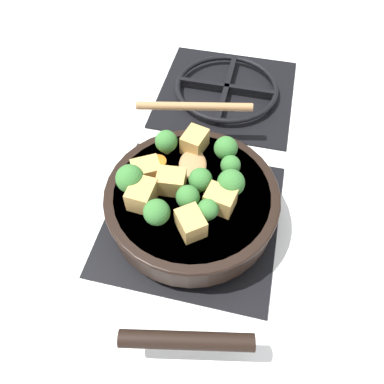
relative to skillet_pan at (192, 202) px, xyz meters
The scene contains 22 objects.
ground_plane 0.06m from the skillet_pan, 101.26° to the left, with size 2.40×2.40×0.00m, color white.
front_burner_grate 0.05m from the skillet_pan, 101.26° to the left, with size 0.31×0.31×0.03m.
rear_burner_grate 0.37m from the skillet_pan, 90.08° to the left, with size 0.31×0.31×0.03m.
skillet_pan is the anchor object (origin of this frame).
wooden_spoon 0.14m from the skillet_pan, 101.70° to the left, with size 0.23×0.21×0.02m.
tofu_cube_center_large 0.09m from the skillet_pan, behind, with size 0.05×0.04×0.04m, color tan.
tofu_cube_near_handle 0.09m from the skillet_pan, 155.20° to the right, with size 0.05×0.04×0.04m, color tan.
tofu_cube_east_chunk 0.07m from the skillet_pan, 17.10° to the right, with size 0.05×0.04×0.04m, color tan.
tofu_cube_west_chunk 0.11m from the skillet_pan, 100.28° to the left, with size 0.05×0.04×0.04m, color tan.
tofu_cube_back_piece 0.06m from the skillet_pan, behind, with size 0.05×0.04×0.04m, color tan.
tofu_cube_front_piece 0.08m from the skillet_pan, 78.46° to the right, with size 0.05×0.04×0.04m, color tan.
broccoli_floret_near_spoon 0.09m from the skillet_pan, 120.96° to the right, with size 0.04×0.04×0.05m.
broccoli_floret_center_top 0.05m from the skillet_pan, 43.69° to the left, with size 0.04×0.04×0.05m.
broccoli_floret_east_rim 0.07m from the skillet_pan, 50.07° to the right, with size 0.03×0.03×0.04m.
broccoli_floret_west_rim 0.09m from the skillet_pan, 45.02° to the left, with size 0.03×0.03×0.04m.
broccoli_floret_north_edge 0.11m from the skillet_pan, 129.05° to the left, with size 0.04×0.04×0.05m.
broccoli_floret_south_cluster 0.08m from the skillet_pan, 12.63° to the left, with size 0.05×0.05×0.05m.
broccoli_floret_mid_floret 0.11m from the skillet_pan, behind, with size 0.05×0.05×0.05m.
broccoli_floret_small_inner 0.06m from the skillet_pan, 88.75° to the right, with size 0.04×0.04×0.05m.
broccoli_floret_tall_stem 0.11m from the skillet_pan, 65.60° to the left, with size 0.04×0.04×0.05m.
carrot_slice_orange_thin 0.11m from the skillet_pan, behind, with size 0.03×0.03×0.01m, color orange.
carrot_slice_near_center 0.09m from the skillet_pan, 145.18° to the left, with size 0.03×0.03×0.01m, color orange.
Camera 1 is at (0.08, -0.35, 0.59)m, focal length 35.00 mm.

